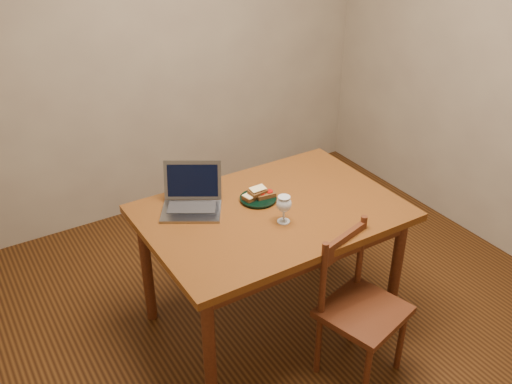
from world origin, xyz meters
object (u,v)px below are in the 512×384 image
laptop (192,196)px  chair (361,301)px  table (271,224)px  milk_glass (284,209)px  plate (258,199)px

laptop → chair: bearing=-25.5°
table → milk_glass: (-0.01, -0.13, 0.16)m
laptop → milk_glass: bearing=-18.2°
table → milk_glass: milk_glass is taller
table → milk_glass: size_ratio=8.93×
table → chair: size_ratio=2.83×
chair → milk_glass: milk_glass is taller
table → milk_glass: 0.20m
chair → plate: bearing=90.8°
table → chair: bearing=-71.8°
table → laptop: laptop is taller
plate → laptop: size_ratio=0.49×
milk_glass → laptop: size_ratio=0.37×
milk_glass → laptop: (-0.32, 0.37, -0.02)m
chair → milk_glass: (-0.19, 0.40, 0.37)m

